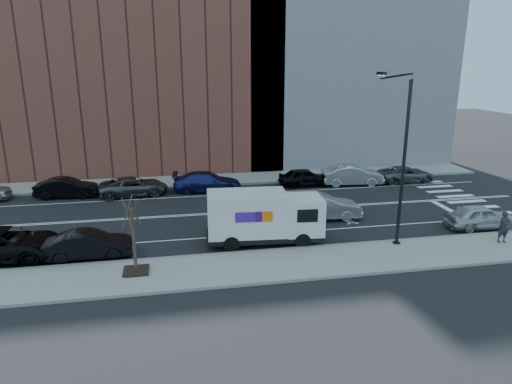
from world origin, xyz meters
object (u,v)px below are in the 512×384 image
object	(u,v)px
fedex_van	(264,216)
driving_sedan	(322,207)
near_parked_front	(480,217)
pedestrian	(504,227)
far_parked_b	(67,188)

from	to	relation	value
fedex_van	driving_sedan	world-z (taller)	fedex_van
near_parked_front	pedestrian	bearing A→B (deg)	171.10
driving_sedan	pedestrian	bearing A→B (deg)	-121.95
fedex_van	near_parked_front	distance (m)	13.52
fedex_van	driving_sedan	bearing A→B (deg)	39.99
fedex_van	near_parked_front	bearing A→B (deg)	3.69
near_parked_front	driving_sedan	bearing A→B (deg)	70.65
fedex_van	near_parked_front	world-z (taller)	fedex_van
driving_sedan	near_parked_front	distance (m)	9.59
fedex_van	far_parked_b	size ratio (longest dim) A/B	1.48
near_parked_front	far_parked_b	bearing A→B (deg)	67.59
far_parked_b	near_parked_front	size ratio (longest dim) A/B	1.05
driving_sedan	fedex_van	bearing A→B (deg)	128.87
driving_sedan	pedestrian	xyz separation A→B (m)	(8.48, -6.00, 0.23)
fedex_van	far_parked_b	world-z (taller)	fedex_van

